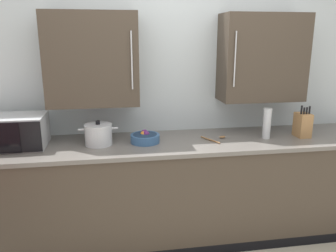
{
  "coord_description": "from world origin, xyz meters",
  "views": [
    {
      "loc": [
        -0.58,
        -1.95,
        1.8
      ],
      "look_at": [
        -0.15,
        0.74,
        1.08
      ],
      "focal_mm": 35.87,
      "sensor_mm": 36.0,
      "label": 1
    }
  ],
  "objects_px": {
    "stock_pot": "(98,134)",
    "wooden_spoon": "(216,138)",
    "fruit_bowl": "(145,138)",
    "microwave_oven": "(7,132)",
    "thermos_flask": "(267,123)",
    "knife_block": "(303,125)"
  },
  "relations": [
    {
      "from": "stock_pot",
      "to": "wooden_spoon",
      "type": "relative_size",
      "value": 1.42
    },
    {
      "from": "stock_pot",
      "to": "wooden_spoon",
      "type": "height_order",
      "value": "stock_pot"
    },
    {
      "from": "microwave_oven",
      "to": "wooden_spoon",
      "type": "relative_size",
      "value": 2.41
    },
    {
      "from": "thermos_flask",
      "to": "stock_pot",
      "type": "height_order",
      "value": "thermos_flask"
    },
    {
      "from": "stock_pot",
      "to": "thermos_flask",
      "type": "bearing_deg",
      "value": -1.89
    },
    {
      "from": "microwave_oven",
      "to": "fruit_bowl",
      "type": "distance_m",
      "value": 1.12
    },
    {
      "from": "thermos_flask",
      "to": "stock_pot",
      "type": "bearing_deg",
      "value": 178.11
    },
    {
      "from": "thermos_flask",
      "to": "fruit_bowl",
      "type": "relative_size",
      "value": 1.09
    },
    {
      "from": "microwave_oven",
      "to": "thermos_flask",
      "type": "relative_size",
      "value": 2.03
    },
    {
      "from": "microwave_oven",
      "to": "knife_block",
      "type": "height_order",
      "value": "knife_block"
    },
    {
      "from": "thermos_flask",
      "to": "knife_block",
      "type": "relative_size",
      "value": 0.93
    },
    {
      "from": "fruit_bowl",
      "to": "knife_block",
      "type": "distance_m",
      "value": 1.42
    },
    {
      "from": "fruit_bowl",
      "to": "knife_block",
      "type": "height_order",
      "value": "knife_block"
    },
    {
      "from": "microwave_oven",
      "to": "fruit_bowl",
      "type": "bearing_deg",
      "value": -1.95
    },
    {
      "from": "microwave_oven",
      "to": "thermos_flask",
      "type": "distance_m",
      "value": 2.19
    },
    {
      "from": "stock_pot",
      "to": "knife_block",
      "type": "bearing_deg",
      "value": -1.53
    },
    {
      "from": "stock_pot",
      "to": "microwave_oven",
      "type": "bearing_deg",
      "value": 176.57
    },
    {
      "from": "stock_pot",
      "to": "wooden_spoon",
      "type": "distance_m",
      "value": 1.02
    },
    {
      "from": "fruit_bowl",
      "to": "wooden_spoon",
      "type": "distance_m",
      "value": 0.63
    },
    {
      "from": "thermos_flask",
      "to": "wooden_spoon",
      "type": "relative_size",
      "value": 1.19
    },
    {
      "from": "wooden_spoon",
      "to": "stock_pot",
      "type": "bearing_deg",
      "value": 179.34
    },
    {
      "from": "knife_block",
      "to": "stock_pot",
      "type": "distance_m",
      "value": 1.81
    }
  ]
}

